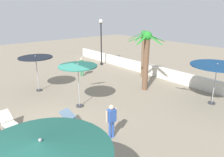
# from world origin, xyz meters

# --- Properties ---
(ground_plane) EXTENTS (56.00, 56.00, 0.00)m
(ground_plane) POSITION_xyz_m (0.00, 0.00, 0.00)
(ground_plane) COLOR gray
(boundary_wall) EXTENTS (25.20, 0.30, 0.90)m
(boundary_wall) POSITION_xyz_m (0.00, 9.22, 0.45)
(boundary_wall) COLOR silver
(boundary_wall) RESTS_ON ground_plane
(patio_umbrella_0) EXTENTS (2.15, 2.15, 2.60)m
(patio_umbrella_0) POSITION_xyz_m (-0.46, 1.16, 2.30)
(patio_umbrella_0) COLOR #333338
(patio_umbrella_0) RESTS_ON ground_plane
(patio_umbrella_1) EXTENTS (2.22, 2.22, 2.50)m
(patio_umbrella_1) POSITION_xyz_m (-4.47, 0.33, 2.25)
(patio_umbrella_1) COLOR #333338
(patio_umbrella_1) RESTS_ON ground_plane
(patio_umbrella_2) EXTENTS (3.13, 3.13, 2.84)m
(patio_umbrella_2) POSITION_xyz_m (5.60, -3.39, 2.61)
(patio_umbrella_2) COLOR #333338
(patio_umbrella_2) RESTS_ON ground_plane
(patio_umbrella_3) EXTENTS (2.98, 2.98, 2.50)m
(patio_umbrella_3) POSITION_xyz_m (4.29, 7.46, 2.30)
(patio_umbrella_3) COLOR #333338
(patio_umbrella_3) RESTS_ON ground_plane
(palm_tree_0) EXTENTS (2.27, 2.41, 3.85)m
(palm_tree_0) POSITION_xyz_m (-2.10, 8.29, 2.44)
(palm_tree_0) COLOR brown
(palm_tree_0) RESTS_ON ground_plane
(palm_tree_1) EXTENTS (2.61, 2.62, 4.07)m
(palm_tree_1) POSITION_xyz_m (0.10, 6.15, 2.54)
(palm_tree_1) COLOR brown
(palm_tree_1) RESTS_ON ground_plane
(lamp_post_0) EXTENTS (0.40, 0.40, 4.52)m
(lamp_post_0) POSITION_xyz_m (-7.58, 8.14, 2.90)
(lamp_post_0) COLOR black
(lamp_post_0) RESTS_ON ground_plane
(lounge_chair_0) EXTENTS (1.94, 1.00, 0.83)m
(lounge_chair_0) POSITION_xyz_m (1.73, -0.32, 0.40)
(lounge_chair_0) COLOR #B7B7BC
(lounge_chair_0) RESTS_ON ground_plane
(lounge_chair_1) EXTENTS (1.94, 0.82, 0.84)m
(lounge_chair_1) POSITION_xyz_m (-0.03, -2.71, 0.40)
(lounge_chair_1) COLOR #B7B7BC
(lounge_chair_1) RESTS_ON ground_plane
(guest_1) EXTENTS (0.26, 0.56, 1.58)m
(guest_1) POSITION_xyz_m (3.19, 0.54, 0.95)
(guest_1) COLOR #3359B2
(guest_1) RESTS_ON ground_plane
(guest_2) EXTENTS (0.42, 0.42, 1.57)m
(guest_2) POSITION_xyz_m (-5.52, 4.50, 0.94)
(guest_2) COLOR #3F8C59
(guest_2) RESTS_ON ground_plane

